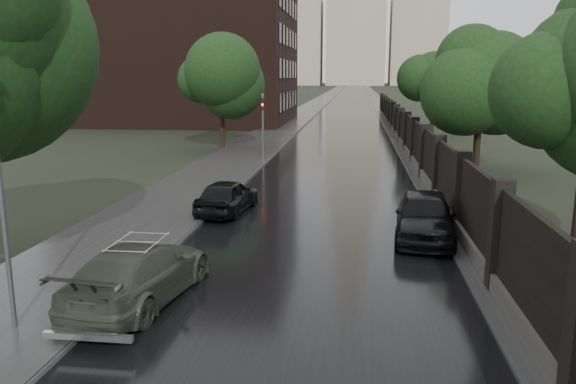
{
  "coord_description": "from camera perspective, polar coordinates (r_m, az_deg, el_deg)",
  "views": [
    {
      "loc": [
        1.21,
        -8.1,
        5.02
      ],
      "look_at": [
        -0.83,
        8.74,
        1.5
      ],
      "focal_mm": 35.0,
      "sensor_mm": 36.0,
      "label": 1
    }
  ],
  "objects": [
    {
      "name": "road",
      "position": [
        198.17,
        6.65,
        10.2
      ],
      "size": [
        8.0,
        420.0,
        0.02
      ],
      "primitive_type": "cube",
      "color": "black",
      "rests_on": "ground"
    },
    {
      "name": "sidewalk_left",
      "position": [
        198.29,
        4.89,
        10.26
      ],
      "size": [
        4.0,
        420.0,
        0.16
      ],
      "primitive_type": "cube",
      "color": "#2D2D2D",
      "rests_on": "ground"
    },
    {
      "name": "verge_right",
      "position": [
        198.21,
        8.26,
        10.17
      ],
      "size": [
        3.0,
        420.0,
        0.08
      ],
      "primitive_type": "cube",
      "color": "#2D2D2D",
      "rests_on": "ground"
    },
    {
      "name": "fence_right",
      "position": [
        40.46,
        11.73,
        5.79
      ],
      "size": [
        0.45,
        75.72,
        2.7
      ],
      "color": "#383533",
      "rests_on": "ground"
    },
    {
      "name": "tree_left_far",
      "position": [
        39.2,
        -6.84,
        11.97
      ],
      "size": [
        4.25,
        4.25,
        7.39
      ],
      "color": "black",
      "rests_on": "ground"
    },
    {
      "name": "tree_right_b",
      "position": [
        30.75,
        19.07,
        10.97
      ],
      "size": [
        4.08,
        4.08,
        7.01
      ],
      "color": "black",
      "rests_on": "ground"
    },
    {
      "name": "tree_right_c",
      "position": [
        48.51,
        14.64,
        11.27
      ],
      "size": [
        4.08,
        4.08,
        7.01
      ],
      "color": "black",
      "rests_on": "ground"
    },
    {
      "name": "lamp_post",
      "position": [
        11.89,
        -27.06,
        -0.97
      ],
      "size": [
        0.25,
        0.12,
        5.11
      ],
      "color": "#59595E",
      "rests_on": "ground"
    },
    {
      "name": "traffic_light",
      "position": [
        33.65,
        -2.57,
        7.25
      ],
      "size": [
        0.16,
        0.32,
        4.0
      ],
      "color": "#59595E",
      "rests_on": "ground"
    },
    {
      "name": "brick_building",
      "position": [
        63.29,
        -11.24,
        16.02
      ],
      "size": [
        24.0,
        18.0,
        20.0
      ],
      "primitive_type": "cube",
      "color": "black",
      "rests_on": "ground"
    },
    {
      "name": "stalinist_tower",
      "position": [
        309.9,
        6.97,
        17.82
      ],
      "size": [
        92.0,
        30.0,
        159.0
      ],
      "color": "tan",
      "rests_on": "ground"
    },
    {
      "name": "volga_sedan",
      "position": [
        13.19,
        -14.88,
        -7.93
      ],
      "size": [
        2.43,
        4.83,
        1.35
      ],
      "primitive_type": "imported",
      "rotation": [
        0.0,
        0.0,
        3.02
      ],
      "color": "#3D4134",
      "rests_on": "ground"
    },
    {
      "name": "hatchback_left",
      "position": [
        20.93,
        -6.2,
        -0.41
      ],
      "size": [
        1.94,
        3.93,
        1.29
      ],
      "primitive_type": "imported",
      "rotation": [
        0.0,
        0.0,
        3.03
      ],
      "color": "black",
      "rests_on": "ground"
    },
    {
      "name": "car_right_near",
      "position": [
        17.96,
        13.71,
        -2.37
      ],
      "size": [
        2.17,
        4.55,
        1.5
      ],
      "primitive_type": "imported",
      "rotation": [
        0.0,
        0.0,
        -0.09
      ],
      "color": "black",
      "rests_on": "ground"
    }
  ]
}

